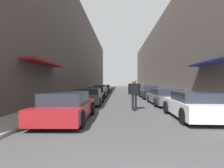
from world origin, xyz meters
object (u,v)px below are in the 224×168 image
(parked_car_right_0, at_px, (194,105))
(parked_car_left_2, at_px, (97,92))
(parked_car_right_4, at_px, (138,89))
(skateboarder, at_px, (134,91))
(parked_car_left_4, at_px, (105,89))
(parked_car_right_1, at_px, (165,97))
(parked_car_left_3, at_px, (101,90))
(parked_car_right_3, at_px, (142,90))
(traffic_light, at_px, (146,77))
(parked_car_left_0, at_px, (66,107))
(parked_car_left_1, at_px, (89,96))
(parked_car_right_2, at_px, (149,92))

(parked_car_right_0, bearing_deg, parked_car_left_2, 118.32)
(parked_car_left_2, relative_size, parked_car_right_4, 1.12)
(parked_car_right_0, xyz_separation_m, skateboarder, (-2.48, 2.37, 0.55))
(parked_car_left_4, distance_m, parked_car_right_1, 17.27)
(parked_car_left_3, bearing_deg, parked_car_right_1, -61.38)
(parked_car_left_2, bearing_deg, skateboarder, -68.49)
(parked_car_left_4, distance_m, parked_car_right_3, 7.47)
(parked_car_right_1, height_order, parked_car_right_3, parked_car_right_3)
(parked_car_right_1, height_order, parked_car_right_4, parked_car_right_4)
(skateboarder, bearing_deg, parked_car_right_1, 47.03)
(parked_car_left_3, distance_m, traffic_light, 9.93)
(parked_car_left_0, relative_size, traffic_light, 1.09)
(parked_car_left_3, bearing_deg, parked_car_left_1, -88.99)
(parked_car_right_0, bearing_deg, parked_car_left_3, 110.27)
(parked_car_left_4, xyz_separation_m, parked_car_right_4, (5.60, 0.45, -0.02))
(parked_car_left_4, height_order, parked_car_right_3, parked_car_right_3)
(parked_car_right_3, distance_m, traffic_light, 6.50)
(parked_car_left_2, distance_m, traffic_light, 13.87)
(parked_car_left_2, relative_size, traffic_light, 1.21)
(parked_car_left_4, xyz_separation_m, skateboarder, (3.23, -18.99, 0.53))
(parked_car_left_4, bearing_deg, parked_car_left_0, -89.94)
(parked_car_left_0, bearing_deg, parked_car_left_4, 90.06)
(parked_car_left_2, bearing_deg, parked_car_left_0, -89.63)
(parked_car_left_3, xyz_separation_m, parked_car_right_1, (5.88, -10.78, -0.06))
(parked_car_right_0, height_order, parked_car_right_4, parked_car_right_4)
(parked_car_left_0, bearing_deg, parked_car_right_0, 5.53)
(parked_car_left_4, xyz_separation_m, parked_car_right_1, (5.73, -16.29, -0.04))
(parked_car_left_3, distance_m, parked_car_right_2, 7.81)
(parked_car_right_0, relative_size, skateboarder, 2.15)
(parked_car_right_0, xyz_separation_m, parked_car_right_4, (-0.10, 21.81, 0.00))
(parked_car_left_3, xyz_separation_m, parked_car_left_4, (0.15, 5.51, -0.02))
(parked_car_right_2, distance_m, skateboarder, 8.49)
(parked_car_right_1, height_order, traffic_light, traffic_light)
(parked_car_left_3, height_order, parked_car_right_4, parked_car_left_3)
(skateboarder, bearing_deg, parked_car_left_4, 99.64)
(parked_car_left_4, relative_size, parked_car_right_0, 1.16)
(parked_car_left_1, height_order, parked_car_right_4, parked_car_right_4)
(parked_car_left_2, bearing_deg, parked_car_right_3, 45.46)
(parked_car_left_0, height_order, traffic_light, traffic_light)
(parked_car_left_0, xyz_separation_m, parked_car_left_3, (-0.17, 16.39, 0.05))
(parked_car_right_4, bearing_deg, parked_car_right_3, -90.20)
(parked_car_right_3, bearing_deg, parked_car_left_2, -134.54)
(parked_car_left_1, height_order, parked_car_right_3, parked_car_right_3)
(parked_car_right_0, bearing_deg, traffic_light, 86.64)
(parked_car_left_0, distance_m, parked_car_left_2, 11.23)
(parked_car_right_0, bearing_deg, parked_car_right_4, 90.27)
(parked_car_right_1, xyz_separation_m, parked_car_right_3, (-0.15, 11.33, 0.07))
(parked_car_left_4, relative_size, parked_car_right_4, 1.08)
(parked_car_right_0, height_order, skateboarder, skateboarder)
(parked_car_left_1, distance_m, parked_car_left_2, 5.62)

